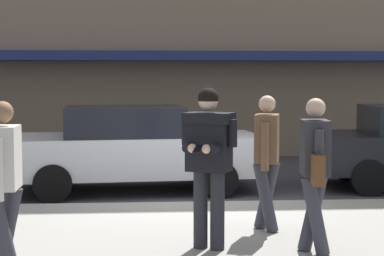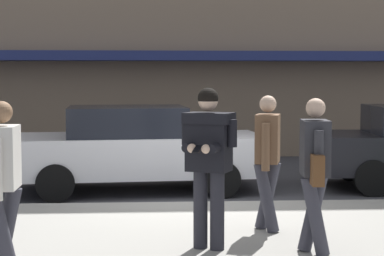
% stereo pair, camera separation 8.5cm
% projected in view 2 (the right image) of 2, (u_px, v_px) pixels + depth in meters
% --- Properties ---
extents(ground_plane, '(80.00, 80.00, 0.00)m').
position_uv_depth(ground_plane, '(191.00, 208.00, 10.13)').
color(ground_plane, '#3D3D42').
extents(sidewalk, '(32.00, 5.30, 0.14)m').
position_uv_depth(sidewalk, '(292.00, 251.00, 7.35)').
color(sidewalk, '#99968E').
rests_on(sidewalk, ground).
extents(curb_paint_line, '(28.00, 0.12, 0.01)m').
position_uv_depth(curb_paint_line, '(253.00, 206.00, 10.24)').
color(curb_paint_line, silver).
rests_on(curb_paint_line, ground).
extents(parked_sedan_mid, '(4.63, 2.19, 1.54)m').
position_uv_depth(parked_sedan_mid, '(135.00, 148.00, 11.57)').
color(parked_sedan_mid, silver).
rests_on(parked_sedan_mid, ground).
extents(man_texting_on_phone, '(0.62, 0.65, 1.81)m').
position_uv_depth(man_texting_on_phone, '(209.00, 150.00, 7.09)').
color(man_texting_on_phone, '#23232B').
rests_on(man_texting_on_phone, sidewalk).
extents(pedestrian_in_light_coat, '(0.33, 0.60, 1.70)m').
position_uv_depth(pedestrian_in_light_coat, '(3.00, 177.00, 6.10)').
color(pedestrian_in_light_coat, '#33333D').
rests_on(pedestrian_in_light_coat, sidewalk).
extents(pedestrian_with_bag, '(0.36, 0.72, 1.70)m').
position_uv_depth(pedestrian_with_bag, '(315.00, 166.00, 6.91)').
color(pedestrian_with_bag, '#33333D').
rests_on(pedestrian_with_bag, sidewalk).
extents(pedestrian_dark_coat, '(0.40, 0.58, 1.70)m').
position_uv_depth(pedestrian_dark_coat, '(268.00, 154.00, 7.98)').
color(pedestrian_dark_coat, '#33333D').
rests_on(pedestrian_dark_coat, sidewalk).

